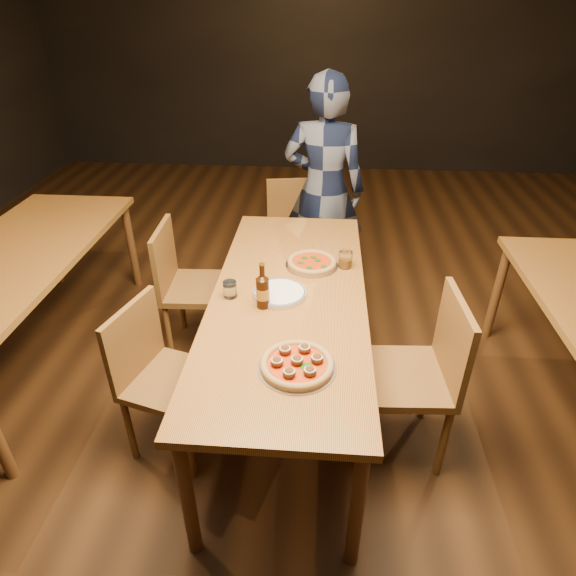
# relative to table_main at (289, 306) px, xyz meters

# --- Properties ---
(ground) EXTENTS (9.00, 9.00, 0.00)m
(ground) POSITION_rel_table_main_xyz_m (0.00, 0.00, -0.68)
(ground) COLOR black
(room_shell) EXTENTS (9.00, 9.00, 9.00)m
(room_shell) POSITION_rel_table_main_xyz_m (0.00, 0.00, 1.18)
(room_shell) COLOR black
(room_shell) RESTS_ON ground
(table_main) EXTENTS (0.80, 2.00, 0.75)m
(table_main) POSITION_rel_table_main_xyz_m (0.00, 0.00, 0.00)
(table_main) COLOR maroon
(table_main) RESTS_ON ground
(table_left) EXTENTS (0.80, 2.00, 0.75)m
(table_left) POSITION_rel_table_main_xyz_m (-1.70, 0.30, 0.00)
(table_left) COLOR maroon
(table_left) RESTS_ON ground
(chair_main_nw) EXTENTS (0.51, 0.51, 0.88)m
(chair_main_nw) POSITION_rel_table_main_xyz_m (-0.56, -0.36, -0.24)
(chair_main_nw) COLOR brown
(chair_main_nw) RESTS_ON ground
(chair_main_sw) EXTENTS (0.45, 0.45, 0.92)m
(chair_main_sw) POSITION_rel_table_main_xyz_m (-0.62, 0.50, -0.22)
(chair_main_sw) COLOR brown
(chair_main_sw) RESTS_ON ground
(chair_main_e) EXTENTS (0.47, 0.47, 0.96)m
(chair_main_e) POSITION_rel_table_main_xyz_m (0.59, -0.28, -0.20)
(chair_main_e) COLOR brown
(chair_main_e) RESTS_ON ground
(chair_end) EXTENTS (0.49, 0.49, 0.91)m
(chair_end) POSITION_rel_table_main_xyz_m (-0.04, 1.27, -0.22)
(chair_end) COLOR brown
(chair_end) RESTS_ON ground
(pizza_meatball) EXTENTS (0.33, 0.33, 0.06)m
(pizza_meatball) POSITION_rel_table_main_xyz_m (0.08, -0.57, 0.09)
(pizza_meatball) COLOR #B7B7BF
(pizza_meatball) RESTS_ON table_main
(pizza_margherita) EXTENTS (0.30, 0.30, 0.04)m
(pizza_margherita) POSITION_rel_table_main_xyz_m (0.11, 0.32, 0.09)
(pizza_margherita) COLOR #B7B7BF
(pizza_margherita) RESTS_ON table_main
(plate_stack) EXTENTS (0.27, 0.27, 0.03)m
(plate_stack) POSITION_rel_table_main_xyz_m (-0.05, -0.01, 0.08)
(plate_stack) COLOR white
(plate_stack) RESTS_ON table_main
(beer_bottle) EXTENTS (0.07, 0.07, 0.24)m
(beer_bottle) POSITION_rel_table_main_xyz_m (-0.12, -0.12, 0.16)
(beer_bottle) COLOR black
(beer_bottle) RESTS_ON table_main
(water_glass) EXTENTS (0.07, 0.07, 0.09)m
(water_glass) POSITION_rel_table_main_xyz_m (-0.30, -0.04, 0.12)
(water_glass) COLOR white
(water_glass) RESTS_ON table_main
(amber_glass) EXTENTS (0.08, 0.08, 0.10)m
(amber_glass) POSITION_rel_table_main_xyz_m (0.30, 0.32, 0.12)
(amber_glass) COLOR #905210
(amber_glass) RESTS_ON table_main
(diner) EXTENTS (0.66, 0.48, 1.67)m
(diner) POSITION_rel_table_main_xyz_m (0.16, 1.32, 0.16)
(diner) COLOR black
(diner) RESTS_ON ground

